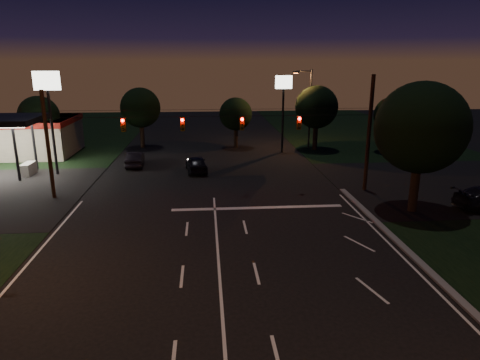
{
  "coord_description": "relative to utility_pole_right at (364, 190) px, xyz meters",
  "views": [
    {
      "loc": [
        -0.51,
        -16.67,
        10.01
      ],
      "look_at": [
        1.5,
        8.17,
        3.0
      ],
      "focal_mm": 32.0,
      "sensor_mm": 36.0,
      "label": 1
    }
  ],
  "objects": [
    {
      "name": "car_oncoming_b",
      "position": [
        -19.45,
        9.64,
        0.71
      ],
      "size": [
        1.73,
        4.36,
        1.41
      ],
      "primitive_type": "imported",
      "rotation": [
        0.0,
        0.0,
        3.2
      ],
      "color": "black",
      "rests_on": "ground"
    },
    {
      "name": "ground",
      "position": [
        -12.0,
        -15.0,
        0.0
      ],
      "size": [
        140.0,
        140.0,
        0.0
      ],
      "primitive_type": "plane",
      "color": "black",
      "rests_on": "ground"
    },
    {
      "name": "tree_far_b",
      "position": [
        -19.98,
        19.13,
        4.61
      ],
      "size": [
        4.6,
        4.6,
        6.98
      ],
      "color": "black",
      "rests_on": "ground"
    },
    {
      "name": "cross_street_right",
      "position": [
        8.0,
        1.0,
        0.0
      ],
      "size": [
        20.0,
        16.0,
        0.02
      ],
      "primitive_type": "cube",
      "color": "black",
      "rests_on": "ground"
    },
    {
      "name": "tree_far_a",
      "position": [
        -29.98,
        15.12,
        4.26
      ],
      "size": [
        4.2,
        4.2,
        6.42
      ],
      "color": "black",
      "rests_on": "ground"
    },
    {
      "name": "tree_far_c",
      "position": [
        -8.98,
        18.1,
        3.9
      ],
      "size": [
        3.8,
        3.8,
        5.86
      ],
      "color": "black",
      "rests_on": "ground"
    },
    {
      "name": "utility_pole_right",
      "position": [
        0.0,
        0.0,
        0.0
      ],
      "size": [
        0.3,
        0.3,
        9.0
      ],
      "primitive_type": "cylinder",
      "color": "black",
      "rests_on": "ground"
    },
    {
      "name": "tree_far_d",
      "position": [
        0.02,
        16.13,
        4.83
      ],
      "size": [
        4.8,
        4.8,
        7.3
      ],
      "color": "black",
      "rests_on": "ground"
    },
    {
      "name": "utility_pole_left",
      "position": [
        -24.0,
        0.0,
        0.0
      ],
      "size": [
        0.28,
        0.28,
        8.0
      ],
      "primitive_type": "cylinder",
      "color": "black",
      "rests_on": "ground"
    },
    {
      "name": "signal_span",
      "position": [
        -12.0,
        -0.04,
        5.5
      ],
      "size": [
        24.0,
        0.4,
        1.56
      ],
      "color": "black",
      "rests_on": "ground"
    },
    {
      "name": "gas_station",
      "position": [
        -33.86,
        15.39,
        2.38
      ],
      "size": [
        14.2,
        16.1,
        5.25
      ],
      "color": "gray",
      "rests_on": "ground"
    },
    {
      "name": "tree_far_e",
      "position": [
        8.02,
        14.11,
        4.11
      ],
      "size": [
        4.0,
        4.0,
        6.18
      ],
      "color": "black",
      "rests_on": "ground"
    },
    {
      "name": "car_oncoming_a",
      "position": [
        -13.44,
        6.95,
        0.75
      ],
      "size": [
        2.3,
        4.59,
        1.5
      ],
      "primitive_type": "imported",
      "rotation": [
        0.0,
        0.0,
        3.27
      ],
      "color": "black",
      "rests_on": "ground"
    },
    {
      "name": "pole_sign_right",
      "position": [
        -4.0,
        15.0,
        6.24
      ],
      "size": [
        1.8,
        0.3,
        8.4
      ],
      "color": "black",
      "rests_on": "ground"
    },
    {
      "name": "stop_bar",
      "position": [
        -9.0,
        -3.5,
        0.01
      ],
      "size": [
        12.0,
        0.5,
        0.01
      ],
      "primitive_type": "cube",
      "color": "silver",
      "rests_on": "ground"
    },
    {
      "name": "pole_sign_left_near",
      "position": [
        -26.0,
        7.0,
        6.98
      ],
      "size": [
        2.2,
        0.3,
        9.1
      ],
      "color": "black",
      "rests_on": "ground"
    },
    {
      "name": "street_light_right_far",
      "position": [
        -0.76,
        17.0,
        5.24
      ],
      "size": [
        2.2,
        0.35,
        9.0
      ],
      "color": "black",
      "rests_on": "ground"
    },
    {
      "name": "tree_right_near",
      "position": [
        1.53,
        -4.83,
        5.68
      ],
      "size": [
        6.0,
        6.0,
        8.76
      ],
      "color": "black",
      "rests_on": "ground"
    }
  ]
}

